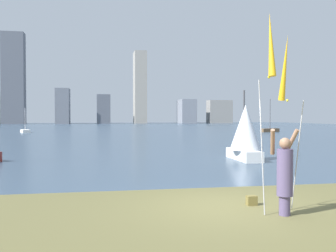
{
  "coord_description": "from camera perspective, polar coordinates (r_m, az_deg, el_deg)",
  "views": [
    {
      "loc": [
        -3.05,
        -8.81,
        2.14
      ],
      "look_at": [
        1.23,
        14.44,
        1.54
      ],
      "focal_mm": 41.91,
      "sensor_mm": 36.0,
      "label": 1
    }
  ],
  "objects": [
    {
      "name": "skyline_tower_1",
      "position": [
        115.53,
        -21.56,
        6.46
      ],
      "size": [
        5.88,
        3.88,
        24.9
      ],
      "color": "#565B66",
      "rests_on": "ground"
    },
    {
      "name": "skyline_tower_3",
      "position": [
        114.19,
        -9.36,
        2.45
      ],
      "size": [
        3.83,
        3.27,
        8.37
      ],
      "color": "#565B66",
      "rests_on": "ground"
    },
    {
      "name": "skyline_tower_5",
      "position": [
        116.54,
        2.74,
        2.13
      ],
      "size": [
        4.42,
        7.51,
        7.06
      ],
      "color": "gray",
      "rests_on": "ground"
    },
    {
      "name": "bag",
      "position": [
        9.77,
        12.07,
        -10.54
      ],
      "size": [
        0.24,
        0.18,
        0.23
      ],
      "color": "olive",
      "rests_on": "ground"
    },
    {
      "name": "skyline_tower_6",
      "position": [
        119.04,
        7.48,
        2.07
      ],
      "size": [
        7.02,
        4.26,
        6.91
      ],
      "color": "gray",
      "rests_on": "ground"
    },
    {
      "name": "sailboat_5",
      "position": [
        54.87,
        14.62,
        -0.51
      ],
      "size": [
        2.94,
        1.51,
        4.47
      ],
      "color": "brown",
      "rests_on": "ground"
    },
    {
      "name": "person",
      "position": [
        8.84,
        16.61,
        -6.55
      ],
      "size": [
        0.68,
        0.51,
        1.87
      ],
      "rotation": [
        0.0,
        0.0,
        0.03
      ],
      "color": "#594C72",
      "rests_on": "ground"
    },
    {
      "name": "skyline_tower_4",
      "position": [
        117.2,
        -4.1,
        5.58
      ],
      "size": [
        3.52,
        6.22,
        21.2
      ],
      "color": "gray",
      "rests_on": "ground"
    },
    {
      "name": "sailboat_7",
      "position": [
        53.84,
        -20.05,
        -0.67
      ],
      "size": [
        1.69,
        2.98,
        3.2
      ],
      "color": "silver",
      "rests_on": "ground"
    },
    {
      "name": "sailboat_2",
      "position": [
        19.34,
        11.16,
        -0.99
      ],
      "size": [
        1.55,
        3.05,
        3.4
      ],
      "color": "silver",
      "rests_on": "ground"
    },
    {
      "name": "kite_flag_left",
      "position": [
        8.53,
        14.68,
        10.7
      ],
      "size": [
        0.16,
        0.77,
        4.28
      ],
      "color": "#B2B2B7",
      "rests_on": "ground"
    },
    {
      "name": "kite_flag_right",
      "position": [
        9.76,
        16.66,
        7.63
      ],
      "size": [
        0.16,
        1.11,
        4.02
      ],
      "color": "#B2B2B7",
      "rests_on": "ground"
    },
    {
      "name": "ground",
      "position": [
        59.88,
        -7.52,
        -0.67
      ],
      "size": [
        120.0,
        138.0,
        0.12
      ],
      "color": "brown"
    },
    {
      "name": "skyline_tower_2",
      "position": [
        113.04,
        -15.05,
        2.8
      ],
      "size": [
        3.7,
        6.51,
        9.81
      ],
      "color": "slate",
      "rests_on": "ground"
    }
  ]
}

